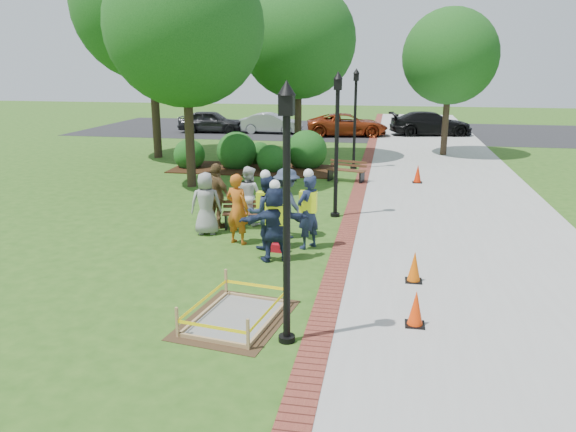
% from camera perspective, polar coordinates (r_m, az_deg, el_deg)
% --- Properties ---
extents(ground, '(100.00, 100.00, 0.00)m').
position_cam_1_polar(ground, '(12.54, -3.25, -5.74)').
color(ground, '#285116').
rests_on(ground, ground).
extents(sidewalk, '(6.00, 60.00, 0.02)m').
position_cam_1_polar(sidewalk, '(21.94, 15.93, 2.95)').
color(sidewalk, '#9E9E99').
rests_on(sidewalk, ground).
extents(brick_edging, '(0.50, 60.00, 0.03)m').
position_cam_1_polar(brick_edging, '(21.85, 7.42, 3.38)').
color(brick_edging, maroon).
rests_on(brick_edging, ground).
extents(mulch_bed, '(7.00, 3.00, 0.05)m').
position_cam_1_polar(mulch_bed, '(24.49, -3.51, 4.79)').
color(mulch_bed, '#381E0F').
rests_on(mulch_bed, ground).
extents(parking_lot, '(36.00, 12.00, 0.01)m').
position_cam_1_polar(parking_lot, '(38.73, 6.25, 8.62)').
color(parking_lot, black).
rests_on(parking_lot, ground).
extents(wet_concrete_pad, '(2.04, 2.54, 0.55)m').
position_cam_1_polar(wet_concrete_pad, '(10.29, -5.32, -9.26)').
color(wet_concrete_pad, '#47331E').
rests_on(wet_concrete_pad, ground).
extents(bench_near, '(1.46, 0.74, 0.75)m').
position_cam_1_polar(bench_near, '(15.78, -4.10, -0.37)').
color(bench_near, brown).
rests_on(bench_near, ground).
extents(bench_far, '(1.57, 0.87, 0.81)m').
position_cam_1_polar(bench_far, '(22.00, 5.93, 4.15)').
color(bench_far, '#59311E').
rests_on(bench_far, ground).
extents(cone_front, '(0.34, 0.34, 0.68)m').
position_cam_1_polar(cone_front, '(10.23, 12.84, -9.21)').
color(cone_front, black).
rests_on(cone_front, ground).
extents(cone_back, '(0.35, 0.35, 0.69)m').
position_cam_1_polar(cone_back, '(12.17, 12.71, -5.12)').
color(cone_back, black).
rests_on(cone_back, ground).
extents(cone_far, '(0.36, 0.36, 0.72)m').
position_cam_1_polar(cone_far, '(22.15, 13.03, 4.15)').
color(cone_far, black).
rests_on(cone_far, ground).
extents(toolbox, '(0.43, 0.27, 0.20)m').
position_cam_1_polar(toolbox, '(13.81, -0.86, -3.25)').
color(toolbox, '#AA0D19').
rests_on(toolbox, ground).
extents(lamp_near, '(0.28, 0.28, 4.26)m').
position_cam_1_polar(lamp_near, '(8.74, -0.14, 1.92)').
color(lamp_near, black).
rests_on(lamp_near, ground).
extents(lamp_mid, '(0.28, 0.28, 4.26)m').
position_cam_1_polar(lamp_mid, '(16.56, 4.99, 8.28)').
color(lamp_mid, black).
rests_on(lamp_mid, ground).
extents(lamp_far, '(0.28, 0.28, 4.26)m').
position_cam_1_polar(lamp_far, '(24.49, 6.84, 10.52)').
color(lamp_far, black).
rests_on(lamp_far, ground).
extents(tree_left, '(5.60, 5.60, 8.51)m').
position_cam_1_polar(tree_left, '(20.98, -10.47, 18.39)').
color(tree_left, '#3D2D1E').
rests_on(tree_left, ground).
extents(tree_back, '(5.29, 5.29, 8.10)m').
position_cam_1_polar(tree_back, '(26.94, 1.06, 17.37)').
color(tree_back, '#3D2D1E').
rests_on(tree_back, ground).
extents(tree_right, '(4.56, 4.56, 7.05)m').
position_cam_1_polar(tree_right, '(29.00, 16.16, 15.30)').
color(tree_right, '#3D2D1E').
rests_on(tree_right, ground).
extents(tree_far, '(6.99, 6.99, 10.56)m').
position_cam_1_polar(tree_far, '(28.08, -13.94, 20.15)').
color(tree_far, '#3D2D1E').
rests_on(tree_far, ground).
extents(shrub_a, '(1.37, 1.37, 1.37)m').
position_cam_1_polar(shrub_a, '(25.22, -9.93, 4.85)').
color(shrub_a, '#134112').
rests_on(shrub_a, ground).
extents(shrub_b, '(1.72, 1.72, 1.72)m').
position_cam_1_polar(shrub_b, '(24.87, -5.22, 4.87)').
color(shrub_b, '#134112').
rests_on(shrub_b, ground).
extents(shrub_c, '(1.24, 1.24, 1.24)m').
position_cam_1_polar(shrub_c, '(23.96, -1.69, 4.53)').
color(shrub_c, '#134112').
rests_on(shrub_c, ground).
extents(shrub_d, '(1.78, 1.78, 1.78)m').
position_cam_1_polar(shrub_d, '(24.90, 1.89, 4.94)').
color(shrub_d, '#134112').
rests_on(shrub_d, ground).
extents(shrub_e, '(1.08, 1.08, 1.08)m').
position_cam_1_polar(shrub_e, '(25.82, -2.87, 5.31)').
color(shrub_e, '#134112').
rests_on(shrub_e, ground).
extents(casual_person_a, '(0.61, 0.48, 1.69)m').
position_cam_1_polar(casual_person_a, '(15.19, -8.33, 1.25)').
color(casual_person_a, gray).
rests_on(casual_person_a, ground).
extents(casual_person_b, '(0.68, 0.56, 1.82)m').
position_cam_1_polar(casual_person_b, '(14.27, -5.16, 0.70)').
color(casual_person_b, '#BB5516').
rests_on(casual_person_b, ground).
extents(casual_person_c, '(0.64, 0.56, 1.68)m').
position_cam_1_polar(casual_person_c, '(16.03, -4.00, 2.10)').
color(casual_person_c, silver).
rests_on(casual_person_c, ground).
extents(casual_person_d, '(0.69, 0.63, 1.83)m').
position_cam_1_polar(casual_person_d, '(15.73, -7.23, 2.03)').
color(casual_person_d, brown).
rests_on(casual_person_d, ground).
extents(casual_person_e, '(0.71, 0.66, 1.86)m').
position_cam_1_polar(casual_person_e, '(14.72, -0.16, 1.30)').
color(casual_person_e, '#2E3851').
rests_on(casual_person_e, ground).
extents(hivis_worker_a, '(0.67, 0.55, 1.93)m').
position_cam_1_polar(hivis_worker_a, '(12.99, -1.33, -0.52)').
color(hivis_worker_a, '#1C2949').
rests_on(hivis_worker_a, ground).
extents(hivis_worker_b, '(0.66, 0.71, 2.02)m').
position_cam_1_polar(hivis_worker_b, '(13.86, 2.06, 0.65)').
color(hivis_worker_b, '#1B2048').
rests_on(hivis_worker_b, ground).
extents(hivis_worker_c, '(0.70, 0.60, 1.99)m').
position_cam_1_polar(hivis_worker_c, '(13.84, -2.28, 0.60)').
color(hivis_worker_c, '#1B2446').
rests_on(hivis_worker_c, ground).
extents(parked_car_a, '(2.44, 4.99, 1.58)m').
position_cam_1_polar(parked_car_a, '(37.84, -7.76, 8.41)').
color(parked_car_a, black).
rests_on(parked_car_a, ground).
extents(parked_car_b, '(1.99, 4.40, 1.42)m').
position_cam_1_polar(parked_car_b, '(37.03, -1.68, 8.39)').
color(parked_car_b, '#A7A8AD').
rests_on(parked_car_b, ground).
extents(parked_car_c, '(2.71, 4.93, 1.52)m').
position_cam_1_polar(parked_car_c, '(35.95, 6.00, 8.10)').
color(parked_car_c, '#923212').
rests_on(parked_car_c, ground).
extents(parked_car_d, '(3.00, 5.26, 1.62)m').
position_cam_1_polar(parked_car_d, '(37.13, 14.22, 7.95)').
color(parked_car_d, black).
rests_on(parked_car_d, ground).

